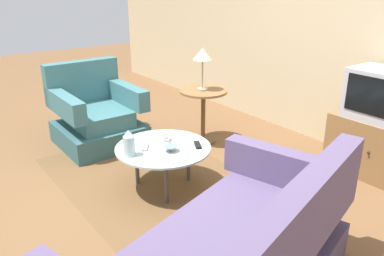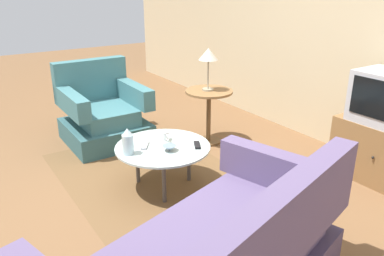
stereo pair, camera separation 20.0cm
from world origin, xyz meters
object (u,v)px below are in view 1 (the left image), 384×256
tv_stand (373,146)px  vase (129,143)px  side_table (203,105)px  mug (164,136)px  armchair (96,117)px  television (382,95)px  tv_remote_dark (198,145)px  coffee_table (163,150)px  tv_remote_silver (145,146)px  table_lamp (203,56)px  bowl (171,149)px

tv_stand → vase: size_ratio=3.32×
side_table → mug: 1.01m
side_table → vase: size_ratio=2.70×
armchair → television: 2.97m
tv_remote_dark → side_table: bearing=167.1°
coffee_table → tv_remote_silver: tv_remote_silver is taller
table_lamp → vase: table_lamp is taller
armchair → table_lamp: bearing=143.8°
coffee_table → tv_stand: 2.03m
mug → television: bearing=57.7°
armchair → tv_stand: 2.94m
vase → armchair: bearing=167.9°
mug → bowl: 0.25m
coffee_table → television: bearing=61.7°
tv_stand → vase: bearing=-114.7°
armchair → mug: bearing=95.6°
armchair → tv_remote_silver: (1.28, -0.10, 0.10)m
television → table_lamp: (-1.59, -0.83, 0.21)m
side_table → table_lamp: (-0.01, -0.01, 0.55)m
table_lamp → vase: size_ratio=2.03×
side_table → tv_remote_dark: (0.79, -0.70, -0.03)m
television → bowl: 1.99m
tv_stand → coffee_table: bearing=-118.1°
side_table → television: television is taller
coffee_table → tv_remote_dark: size_ratio=5.57×
table_lamp → mug: 1.15m
armchair → coffee_table: (1.36, 0.03, 0.06)m
coffee_table → tv_remote_dark: (0.17, 0.25, 0.04)m
tv_stand → tv_remote_silver: size_ratio=4.59×
vase → mug: (-0.10, 0.40, -0.07)m
tv_remote_silver → side_table: bearing=153.6°
armchair → side_table: bearing=143.6°
television → side_table: bearing=-152.6°
tv_remote_dark → table_lamp: bearing=167.8°
television → bowl: bearing=-115.3°
armchair → table_lamp: table_lamp is taller
side_table → television: 1.81m
vase → tv_remote_dark: size_ratio=1.53×
armchair → mug: (1.24, 0.12, 0.14)m
side_table → vase: bearing=-64.2°
coffee_table → tv_stand: bearing=61.9°
tv_remote_dark → tv_remote_silver: bearing=-94.4°
tv_remote_silver → television: bearing=98.2°
coffee_table → tv_remote_silver: bearing=-120.7°
mug → side_table: bearing=120.8°
side_table → armchair: bearing=-126.6°
side_table → tv_stand: bearing=27.9°
vase → mug: bearing=103.5°
mug → bowl: size_ratio=1.05×
television → bowl: size_ratio=4.41×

